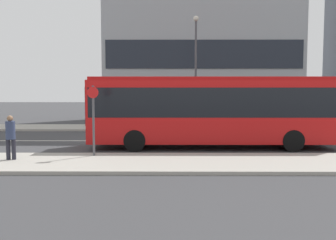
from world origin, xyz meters
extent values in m
plane|color=#3A3A3D|center=(0.00, 0.00, 0.00)|extent=(120.00, 120.00, 0.00)
cube|color=#A39E93|center=(0.00, -6.25, 0.07)|extent=(44.00, 3.50, 0.13)
cube|color=#A39E93|center=(0.00, 6.25, 0.07)|extent=(44.00, 3.50, 0.13)
cube|color=silver|center=(0.00, 0.00, 0.00)|extent=(41.80, 0.16, 0.01)
cube|color=#9EA3A8|center=(5.86, 12.83, 9.86)|extent=(15.87, 6.66, 19.73)
cube|color=#1E232D|center=(5.86, 9.47, 5.43)|extent=(15.23, 0.08, 2.20)
cube|color=red|center=(5.16, -2.27, 1.72)|extent=(11.19, 2.46, 2.83)
cube|color=black|center=(5.16, -2.27, 2.15)|extent=(10.96, 2.49, 1.30)
cube|color=red|center=(5.16, -2.27, 3.21)|extent=(11.02, 2.26, 0.14)
cube|color=black|center=(-0.45, -2.27, 1.98)|extent=(0.05, 2.16, 1.70)
cube|color=yellow|center=(-0.45, -2.27, 2.93)|extent=(0.04, 1.72, 0.32)
cylinder|color=black|center=(1.69, -3.39, 0.48)|extent=(0.96, 0.28, 0.96)
cylinder|color=black|center=(1.69, -1.15, 0.48)|extent=(0.96, 0.28, 0.96)
cylinder|color=black|center=(8.63, -3.39, 0.48)|extent=(0.96, 0.28, 0.96)
cylinder|color=black|center=(8.63, -1.15, 0.48)|extent=(0.96, 0.28, 0.96)
cube|color=#4C5156|center=(12.90, 3.50, 0.49)|extent=(4.03, 1.89, 0.68)
cube|color=#21262B|center=(12.78, 3.50, 1.07)|extent=(2.22, 1.67, 0.49)
cylinder|color=black|center=(11.65, 2.64, 0.30)|extent=(0.60, 0.18, 0.60)
cylinder|color=black|center=(11.65, 4.35, 0.30)|extent=(0.60, 0.18, 0.60)
cylinder|color=#23232D|center=(-2.53, -6.00, 0.51)|extent=(0.15, 0.15, 0.76)
cylinder|color=#23232D|center=(-2.73, -6.02, 0.51)|extent=(0.15, 0.15, 0.76)
cylinder|color=#2D3856|center=(-2.63, -6.01, 1.22)|extent=(0.34, 0.34, 0.66)
sphere|color=#936B4C|center=(-2.63, -6.01, 1.66)|extent=(0.22, 0.22, 0.22)
cylinder|color=#4C4C51|center=(0.25, -5.12, 1.50)|extent=(0.09, 0.09, 2.74)
cylinder|color=red|center=(0.25, -5.18, 2.60)|extent=(0.44, 0.03, 0.44)
cylinder|color=#4C4C51|center=(4.91, 4.92, 3.64)|extent=(0.14, 0.14, 7.03)
sphere|color=silver|center=(4.91, 4.92, 7.27)|extent=(0.36, 0.36, 0.36)
camera|label=1|loc=(3.26, -19.64, 2.72)|focal=40.00mm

